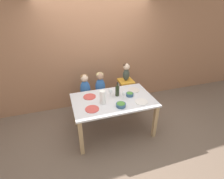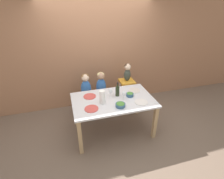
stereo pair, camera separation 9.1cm
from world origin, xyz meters
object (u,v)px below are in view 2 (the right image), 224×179
at_px(person_baby_right, 127,71).
at_px(dinner_plate_front_right, 141,102).
at_px(chair_far_left, 87,99).
at_px(wine_glass_far, 110,91).
at_px(person_child_left, 86,85).
at_px(person_child_center, 101,83).
at_px(wine_bottle, 117,91).
at_px(dinner_plate_back_left, 90,96).
at_px(chair_far_center, 101,97).
at_px(paper_towel_roll, 102,97).
at_px(chair_right_highchair, 127,87).
at_px(salad_bowl_large, 120,105).
at_px(wine_glass_near, 124,94).
at_px(dinner_plate_front_left, 91,109).
at_px(salad_bowl_small, 130,94).
at_px(dinner_plate_back_right, 134,90).

xyz_separation_m(person_baby_right, dinner_plate_front_right, (-0.09, -1.01, -0.24)).
bearing_deg(chair_far_left, wine_glass_far, -57.67).
xyz_separation_m(person_baby_right, wine_glass_far, (-0.59, -0.63, -0.12)).
height_order(person_child_left, person_child_center, same).
bearing_deg(wine_bottle, dinner_plate_back_left, 168.05).
distance_m(chair_far_center, paper_towel_roll, 0.97).
bearing_deg(person_child_left, dinner_plate_back_left, -90.07).
relative_size(chair_right_highchair, salad_bowl_large, 4.19).
height_order(chair_far_left, person_child_center, person_child_center).
bearing_deg(wine_bottle, chair_far_left, 130.62).
bearing_deg(paper_towel_roll, wine_glass_near, 2.07).
relative_size(person_child_center, dinner_plate_front_right, 2.29).
distance_m(chair_far_left, dinner_plate_front_left, 1.03).
relative_size(chair_right_highchair, dinner_plate_front_left, 3.05).
bearing_deg(wine_glass_near, dinner_plate_back_left, 155.20).
relative_size(wine_bottle, wine_glass_near, 1.62).
xyz_separation_m(dinner_plate_front_left, dinner_plate_back_left, (0.04, 0.44, 0.00)).
distance_m(wine_bottle, dinner_plate_front_left, 0.68).
relative_size(chair_far_left, chair_far_center, 1.00).
bearing_deg(wine_glass_near, chair_far_left, 127.49).
bearing_deg(salad_bowl_small, wine_glass_far, 166.63).
xyz_separation_m(chair_right_highchair, salad_bowl_small, (-0.21, -0.72, 0.22)).
distance_m(chair_far_center, dinner_plate_back_left, 0.73).
height_order(wine_glass_near, dinner_plate_back_left, wine_glass_near).
xyz_separation_m(chair_right_highchair, dinner_plate_front_left, (-1.03, -0.96, 0.19)).
relative_size(wine_bottle, salad_bowl_large, 1.62).
distance_m(salad_bowl_large, dinner_plate_front_left, 0.53).
height_order(wine_glass_far, dinner_plate_front_left, wine_glass_far).
bearing_deg(chair_far_left, dinner_plate_front_right, -48.16).
height_order(chair_right_highchair, dinner_plate_back_left, dinner_plate_back_left).
bearing_deg(paper_towel_roll, dinner_plate_back_left, 122.52).
distance_m(paper_towel_roll, salad_bowl_small, 0.60).
height_order(wine_bottle, salad_bowl_large, wine_bottle).
bearing_deg(dinner_plate_front_left, chair_far_center, 67.53).
xyz_separation_m(salad_bowl_large, dinner_plate_back_left, (-0.48, 0.51, -0.03)).
distance_m(chair_right_highchair, salad_bowl_large, 1.17).
height_order(wine_bottle, dinner_plate_front_left, wine_bottle).
distance_m(person_baby_right, dinner_plate_back_right, 0.59).
distance_m(chair_right_highchair, dinner_plate_front_left, 1.42).
bearing_deg(dinner_plate_front_left, person_child_left, 87.38).
bearing_deg(wine_bottle, dinner_plate_front_left, -151.24).
xyz_separation_m(wine_bottle, dinner_plate_front_left, (-0.59, -0.32, -0.11)).
height_order(wine_glass_far, dinner_plate_back_right, wine_glass_far).
xyz_separation_m(person_child_left, wine_glass_near, (0.62, -0.80, 0.12)).
bearing_deg(dinner_plate_front_left, dinner_plate_back_left, 84.36).
xyz_separation_m(paper_towel_roll, dinner_plate_back_right, (0.76, 0.28, -0.12)).
bearing_deg(person_baby_right, person_child_center, -179.95).
height_order(chair_far_left, dinner_plate_front_left, dinner_plate_front_left).
bearing_deg(person_baby_right, wine_glass_far, -132.85).
bearing_deg(dinner_plate_front_right, person_child_left, 131.80).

